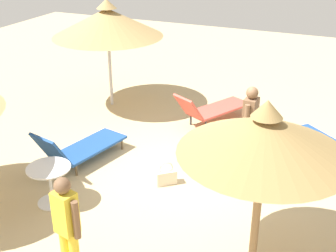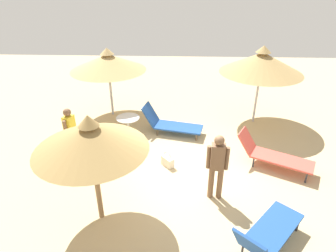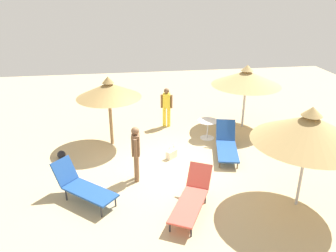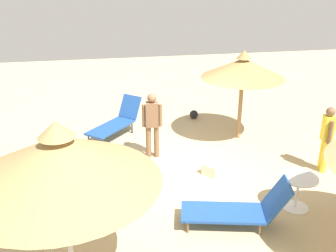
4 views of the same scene
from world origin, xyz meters
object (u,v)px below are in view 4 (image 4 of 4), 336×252
parasol_umbrella_far_right (243,68)px  lounge_chair_near_right (85,173)px  person_standing_center (327,136)px  lounge_chair_near_left (239,208)px  handbag (210,170)px  person_standing_edge (152,121)px  side_table_round (298,187)px  beach_ball (194,114)px  lounge_chair_back (117,121)px  parasol_umbrella_far_left (60,160)px

parasol_umbrella_far_right → lounge_chair_near_right: (-1.98, 4.11, -1.56)m
person_standing_center → lounge_chair_near_left: bearing=121.8°
parasol_umbrella_far_right → handbag: size_ratio=5.44×
person_standing_edge → side_table_round: (-2.70, -2.45, -0.47)m
parasol_umbrella_far_right → handbag: (-1.90, 1.34, -1.81)m
parasol_umbrella_far_right → person_standing_edge: bearing=106.1°
side_table_round → beach_ball: (5.04, 0.82, -0.34)m
parasol_umbrella_far_right → person_standing_center: size_ratio=1.56×
lounge_chair_back → parasol_umbrella_far_left: bearing=169.8°
parasol_umbrella_far_right → lounge_chair_back: parasol_umbrella_far_right is taller
person_standing_center → side_table_round: bearing=134.8°
person_standing_edge → lounge_chair_near_right: bearing=127.8°
parasol_umbrella_far_right → side_table_round: size_ratio=3.35×
parasol_umbrella_far_right → person_standing_center: bearing=-148.9°
handbag → lounge_chair_back: bearing=36.3°
parasol_umbrella_far_left → side_table_round: parasol_umbrella_far_left is taller
handbag → person_standing_edge: bearing=44.0°
lounge_chair_near_right → person_standing_center: (-0.14, -5.39, 0.48)m
parasol_umbrella_far_right → beach_ball: 2.58m
parasol_umbrella_far_left → beach_ball: (6.31, -3.39, -1.98)m
person_standing_center → handbag: size_ratio=3.49×
lounge_chair_near_right → person_standing_center: size_ratio=1.29×
lounge_chair_near_right → handbag: 2.78m
side_table_round → lounge_chair_near_left: bearing=103.7°
parasol_umbrella_far_left → side_table_round: size_ratio=3.69×
person_standing_center → lounge_chair_back: bearing=58.0°
beach_ball → lounge_chair_near_left: bearing=174.9°
lounge_chair_near_left → handbag: size_ratio=4.49×
handbag → side_table_round: bearing=-139.5°
person_standing_edge → lounge_chair_near_left: bearing=-159.1°
parasol_umbrella_far_right → handbag: 2.95m
side_table_round → person_standing_center: bearing=-45.2°
beach_ball → lounge_chair_back: bearing=110.1°
lounge_chair_near_right → person_standing_edge: 2.13m
lounge_chair_near_left → side_table_round: 1.34m
lounge_chair_near_right → handbag: bearing=-88.4°
lounge_chair_near_left → side_table_round: (0.31, -1.29, 0.12)m
person_standing_center → beach_ball: bearing=29.8°
parasol_umbrella_far_right → person_standing_edge: size_ratio=1.47×
parasol_umbrella_far_left → side_table_round: 4.69m
parasol_umbrella_far_left → handbag: bearing=-46.2°
handbag → beach_ball: bearing=-7.8°
person_standing_center → person_standing_edge: size_ratio=0.95×
handbag → side_table_round: (-1.52, -1.30, 0.33)m
person_standing_center → handbag: person_standing_center is taller
person_standing_center → parasol_umbrella_far_right: bearing=31.1°
lounge_chair_near_left → person_standing_center: 3.12m
parasol_umbrella_far_right → lounge_chair_back: 3.69m
person_standing_edge → side_table_round: bearing=-137.9°
lounge_chair_near_left → person_standing_center: (1.62, -2.61, 0.52)m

